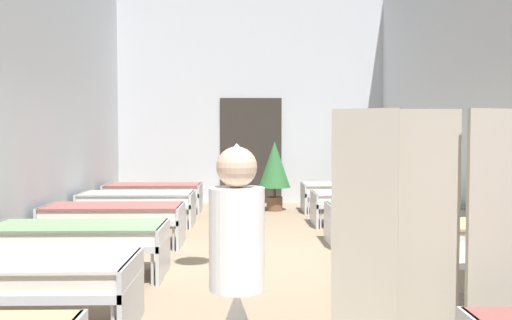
{
  "coord_description": "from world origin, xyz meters",
  "views": [
    {
      "loc": [
        -0.17,
        -6.59,
        1.52
      ],
      "look_at": [
        0.0,
        0.54,
        1.21
      ],
      "focal_mm": 37.45,
      "sensor_mm": 36.0,
      "label": 1
    }
  ],
  "objects_px": {
    "privacy_screen": "(429,241)",
    "patient_seated_primary": "(410,197)",
    "nurse_near_aisle": "(237,320)",
    "bed_left_row_3": "(114,215)",
    "patient_seated_secondary": "(370,183)",
    "bed_right_row_2": "(438,235)",
    "bed_right_row_3": "(395,214)",
    "bed_left_row_1": "(11,276)",
    "bed_left_row_5": "(154,191)",
    "bed_right_row_4": "(368,200)",
    "potted_plant": "(275,167)",
    "bed_left_row_2": "(77,237)",
    "bed_right_row_5": "(349,190)",
    "bed_left_row_4": "(137,200)"
  },
  "relations": [
    {
      "from": "patient_seated_primary",
      "to": "bed_left_row_5",
      "type": "bearing_deg",
      "value": 125.62
    },
    {
      "from": "bed_left_row_1",
      "to": "patient_seated_secondary",
      "type": "bearing_deg",
      "value": 42.78
    },
    {
      "from": "patient_seated_secondary",
      "to": "bed_right_row_2",
      "type": "bearing_deg",
      "value": -78.27
    },
    {
      "from": "nurse_near_aisle",
      "to": "potted_plant",
      "type": "xyz_separation_m",
      "value": [
        0.67,
        8.05,
        0.37
      ]
    },
    {
      "from": "patient_seated_secondary",
      "to": "bed_left_row_1",
      "type": "bearing_deg",
      "value": -137.22
    },
    {
      "from": "bed_left_row_3",
      "to": "patient_seated_primary",
      "type": "bearing_deg",
      "value": -25.79
    },
    {
      "from": "bed_right_row_5",
      "to": "patient_seated_primary",
      "type": "bearing_deg",
      "value": -93.99
    },
    {
      "from": "bed_right_row_2",
      "to": "patient_seated_primary",
      "type": "bearing_deg",
      "value": -164.5
    },
    {
      "from": "bed_left_row_3",
      "to": "privacy_screen",
      "type": "xyz_separation_m",
      "value": [
        2.99,
        -4.05,
        0.41
      ]
    },
    {
      "from": "patient_seated_primary",
      "to": "privacy_screen",
      "type": "relative_size",
      "value": 0.47
    },
    {
      "from": "bed_right_row_3",
      "to": "patient_seated_primary",
      "type": "distance_m",
      "value": 1.82
    },
    {
      "from": "bed_left_row_1",
      "to": "bed_right_row_2",
      "type": "distance_m",
      "value": 4.27
    },
    {
      "from": "patient_seated_primary",
      "to": "potted_plant",
      "type": "distance_m",
      "value": 5.34
    },
    {
      "from": "bed_right_row_5",
      "to": "nurse_near_aisle",
      "type": "distance_m",
      "value": 8.14
    },
    {
      "from": "bed_left_row_2",
      "to": "bed_right_row_5",
      "type": "distance_m",
      "value": 6.3
    },
    {
      "from": "bed_right_row_3",
      "to": "bed_left_row_5",
      "type": "bearing_deg",
      "value": 140.26
    },
    {
      "from": "bed_left_row_3",
      "to": "potted_plant",
      "type": "bearing_deg",
      "value": 54.97
    },
    {
      "from": "bed_right_row_3",
      "to": "nurse_near_aisle",
      "type": "relative_size",
      "value": 1.28
    },
    {
      "from": "privacy_screen",
      "to": "patient_seated_secondary",
      "type": "bearing_deg",
      "value": 83.94
    },
    {
      "from": "bed_left_row_1",
      "to": "bed_left_row_3",
      "type": "distance_m",
      "value": 3.28
    },
    {
      "from": "patient_seated_secondary",
      "to": "potted_plant",
      "type": "distance_m",
      "value": 3.62
    },
    {
      "from": "bed_right_row_4",
      "to": "bed_right_row_5",
      "type": "bearing_deg",
      "value": 90.0
    },
    {
      "from": "nurse_near_aisle",
      "to": "privacy_screen",
      "type": "bearing_deg",
      "value": -94.17
    },
    {
      "from": "bed_right_row_5",
      "to": "patient_seated_secondary",
      "type": "bearing_deg",
      "value": -96.18
    },
    {
      "from": "privacy_screen",
      "to": "patient_seated_primary",
      "type": "bearing_deg",
      "value": 77.72
    },
    {
      "from": "bed_left_row_2",
      "to": "bed_left_row_5",
      "type": "bearing_deg",
      "value": 90.0
    },
    {
      "from": "bed_right_row_4",
      "to": "privacy_screen",
      "type": "bearing_deg",
      "value": -99.49
    },
    {
      "from": "bed_right_row_2",
      "to": "privacy_screen",
      "type": "distance_m",
      "value": 2.62
    },
    {
      "from": "privacy_screen",
      "to": "bed_right_row_4",
      "type": "bearing_deg",
      "value": 82.79
    },
    {
      "from": "bed_left_row_1",
      "to": "bed_right_row_2",
      "type": "height_order",
      "value": "same"
    },
    {
      "from": "bed_right_row_2",
      "to": "patient_seated_secondary",
      "type": "relative_size",
      "value": 2.37
    },
    {
      "from": "nurse_near_aisle",
      "to": "bed_left_row_2",
      "type": "bearing_deg",
      "value": 3.73
    },
    {
      "from": "patient_seated_primary",
      "to": "bed_left_row_1",
      "type": "bearing_deg",
      "value": -156.77
    },
    {
      "from": "bed_left_row_1",
      "to": "bed_right_row_3",
      "type": "distance_m",
      "value": 5.13
    },
    {
      "from": "bed_left_row_4",
      "to": "bed_right_row_4",
      "type": "xyz_separation_m",
      "value": [
        3.94,
        0.0,
        0.0
      ]
    },
    {
      "from": "bed_left_row_4",
      "to": "bed_left_row_5",
      "type": "relative_size",
      "value": 1.0
    },
    {
      "from": "patient_seated_primary",
      "to": "patient_seated_secondary",
      "type": "distance_m",
      "value": 1.78
    },
    {
      "from": "bed_right_row_3",
      "to": "bed_left_row_1",
      "type": "bearing_deg",
      "value": -140.26
    },
    {
      "from": "bed_left_row_2",
      "to": "bed_left_row_4",
      "type": "relative_size",
      "value": 1.0
    },
    {
      "from": "bed_left_row_3",
      "to": "patient_seated_primary",
      "type": "distance_m",
      "value": 4.01
    },
    {
      "from": "nurse_near_aisle",
      "to": "potted_plant",
      "type": "relative_size",
      "value": 1.05
    },
    {
      "from": "patient_seated_secondary",
      "to": "privacy_screen",
      "type": "relative_size",
      "value": 0.47
    },
    {
      "from": "bed_left_row_2",
      "to": "bed_left_row_4",
      "type": "xyz_separation_m",
      "value": [
        0.0,
        3.28,
        0.0
      ]
    },
    {
      "from": "bed_right_row_2",
      "to": "bed_right_row_5",
      "type": "xyz_separation_m",
      "value": [
        0.0,
        4.92,
        0.0
      ]
    },
    {
      "from": "bed_left_row_1",
      "to": "privacy_screen",
      "type": "xyz_separation_m",
      "value": [
        2.99,
        -0.77,
        0.41
      ]
    },
    {
      "from": "bed_left_row_1",
      "to": "potted_plant",
      "type": "relative_size",
      "value": 1.34
    },
    {
      "from": "bed_right_row_2",
      "to": "bed_right_row_4",
      "type": "relative_size",
      "value": 1.0
    },
    {
      "from": "bed_right_row_5",
      "to": "patient_seated_secondary",
      "type": "distance_m",
      "value": 3.28
    },
    {
      "from": "bed_left_row_5",
      "to": "privacy_screen",
      "type": "bearing_deg",
      "value": -67.78
    },
    {
      "from": "bed_right_row_2",
      "to": "bed_right_row_3",
      "type": "relative_size",
      "value": 1.0
    }
  ]
}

